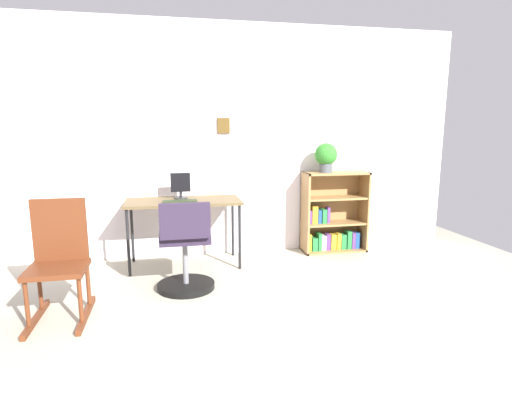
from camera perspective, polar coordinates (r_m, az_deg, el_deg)
The scene contains 9 objects.
ground_plane at distance 3.10m, azimuth 4.27°, elevation -16.98°, with size 6.24×6.24×0.00m, color #A19D8B.
wall_back at distance 4.85m, azimuth -2.60°, elevation 8.96°, with size 5.20×0.12×2.58m.
desk at distance 4.45m, azimuth -9.80°, elevation 0.39°, with size 1.18×0.56×0.71m.
monitor at distance 4.51m, azimuth -10.19°, elevation 2.95°, with size 0.21×0.15×0.27m.
keyboard at distance 4.32m, azimuth -10.28°, elevation 0.93°, with size 0.34×0.12×0.02m, color #26301C.
office_chair at distance 3.79m, azimuth -9.58°, elevation -5.80°, with size 0.52×0.55×0.84m.
rocking_chair at distance 3.57m, azimuth -25.16°, elevation -6.26°, with size 0.42×0.64×0.91m.
bookshelf_low at distance 5.06m, azimuth 10.26°, elevation -1.18°, with size 0.75×0.30×0.94m.
potted_plant_on_shelf at distance 4.87m, azimuth 9.47°, elevation 6.97°, with size 0.26×0.26×0.33m.
Camera 1 is at (-0.77, -2.63, 1.44)m, focal length 29.50 mm.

